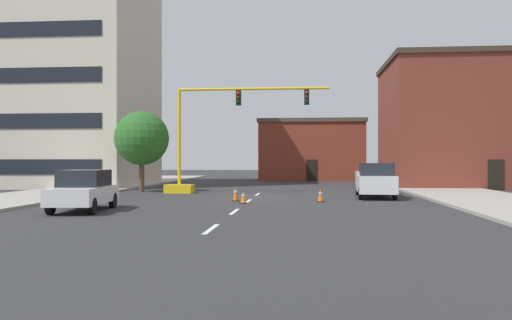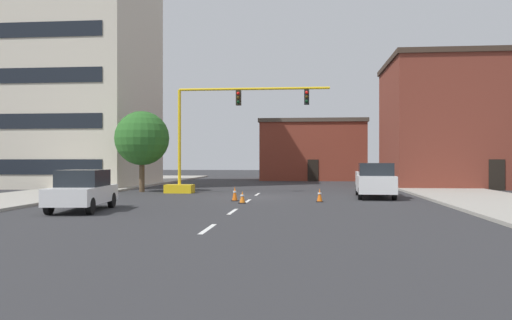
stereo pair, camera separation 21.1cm
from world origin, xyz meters
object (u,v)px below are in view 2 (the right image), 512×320
Objects in this scene: traffic_cone_roadside_a at (242,197)px; traffic_cone_roadside_b at (235,194)px; sedan_white_near_left at (83,190)px; pickup_truck_white at (375,181)px; traffic_signal_gantry at (201,157)px; tree_left_near at (142,138)px; traffic_cone_roadside_c at (320,195)px.

traffic_cone_roadside_b is (-0.58, 1.42, 0.08)m from traffic_cone_roadside_a.
traffic_cone_roadside_a is at bearing 35.18° from sedan_white_near_left.
pickup_truck_white is 8.32m from traffic_cone_roadside_b.
tree_left_near is (-4.28, 0.94, 1.28)m from traffic_signal_gantry.
tree_left_near reaches higher than traffic_cone_roadside_b.
traffic_cone_roadside_a is (-7.08, -4.62, -0.67)m from pickup_truck_white.
traffic_cone_roadside_a is (7.93, -8.63, -3.32)m from tree_left_near.
tree_left_near is at bearing 165.02° from pickup_truck_white.
sedan_white_near_left is 6.05× the size of traffic_cone_roadside_b.
sedan_white_near_left is at bearing -102.32° from traffic_signal_gantry.
traffic_cone_roadside_a is 4.04m from traffic_cone_roadside_c.
traffic_cone_roadside_c is (3.86, 1.22, 0.04)m from traffic_cone_roadside_a.
traffic_signal_gantry is 8.76m from traffic_cone_roadside_a.
traffic_signal_gantry is 13.84× the size of traffic_cone_roadside_b.
pickup_truck_white is 4.73m from traffic_cone_roadside_c.
traffic_cone_roadside_b is at bearing 45.67° from sedan_white_near_left.
traffic_cone_roadside_a is at bearing -162.50° from traffic_cone_roadside_c.
sedan_white_near_left reaches higher than traffic_cone_roadside_b.
tree_left_near is at bearing 135.52° from traffic_cone_roadside_b.
tree_left_near is 12.18m from traffic_cone_roadside_a.
tree_left_near is 15.76m from pickup_truck_white.
pickup_truck_white reaches higher than traffic_cone_roadside_b.
traffic_cone_roadside_b is at bearing -63.94° from traffic_signal_gantry.
traffic_signal_gantry is 15.30× the size of traffic_cone_roadside_c.
pickup_truck_white is (10.72, -3.08, -1.36)m from traffic_signal_gantry.
traffic_cone_roadside_b is at bearing -157.29° from pickup_truck_white.
pickup_truck_white reaches higher than traffic_cone_roadside_a.
tree_left_near is 7.86× the size of traffic_cone_roadside_c.
sedan_white_near_left is 8.20m from traffic_cone_roadside_b.
traffic_signal_gantry is 1.94× the size of pickup_truck_white.
traffic_cone_roadside_a is at bearing -67.83° from traffic_cone_roadside_b.
traffic_cone_roadside_b is 4.44m from traffic_cone_roadside_c.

